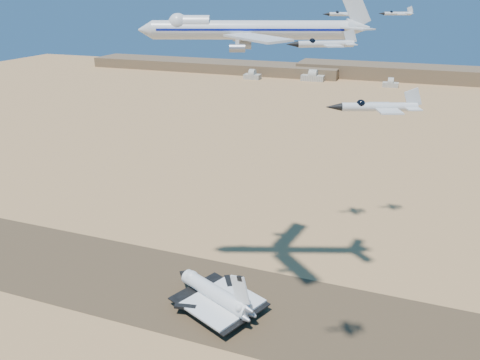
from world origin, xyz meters
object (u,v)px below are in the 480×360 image
(crew_a, at_px, (229,324))
(chase_jet_d, at_px, (397,13))
(chase_jet_a, at_px, (324,44))
(carrier_747, at_px, (243,30))
(chase_jet_c, at_px, (344,14))
(chase_jet_b, at_px, (377,107))
(shuttle, at_px, (215,294))
(crew_b, at_px, (225,323))
(crew_c, at_px, (230,321))

(crew_a, xyz_separation_m, chase_jet_d, (40.85, 82.31, 101.10))
(crew_a, xyz_separation_m, chase_jet_a, (32.34, -27.21, 99.34))
(carrier_747, relative_size, chase_jet_c, 4.77)
(chase_jet_b, bearing_deg, shuttle, 116.36)
(crew_b, height_order, chase_jet_a, chase_jet_a)
(crew_b, height_order, crew_c, crew_b)
(carrier_747, xyz_separation_m, crew_c, (1.33, -16.80, -98.18))
(shuttle, xyz_separation_m, crew_a, (9.01, -8.85, -4.29))
(chase_jet_a, bearing_deg, shuttle, 112.85)
(crew_c, xyz_separation_m, chase_jet_c, (21.98, 67.71, 101.22))
(crew_c, bearing_deg, chase_jet_b, 152.35)
(crew_c, bearing_deg, chase_jet_d, -100.74)
(carrier_747, bearing_deg, chase_jet_b, -71.59)
(crew_a, height_order, chase_jet_b, chase_jet_b)
(carrier_747, height_order, crew_b, carrier_747)
(shuttle, distance_m, chase_jet_b, 113.55)
(carrier_747, xyz_separation_m, chase_jet_a, (33.93, -45.85, 1.26))
(shuttle, height_order, chase_jet_a, chase_jet_a)
(crew_a, bearing_deg, chase_jet_c, -14.26)
(carrier_747, xyz_separation_m, crew_a, (1.59, -18.64, -98.09))
(crew_c, bearing_deg, shuttle, -22.34)
(shuttle, height_order, crew_b, shuttle)
(shuttle, bearing_deg, chase_jet_c, 87.00)
(crew_a, distance_m, crew_c, 1.86)
(crew_b, height_order, chase_jet_d, chase_jet_d)
(crew_a, bearing_deg, chase_jet_d, -23.31)
(crew_c, xyz_separation_m, chase_jet_a, (32.59, -29.05, 99.44))
(shuttle, bearing_deg, crew_a, -20.61)
(carrier_747, xyz_separation_m, chase_jet_b, (46.39, -60.26, -7.49))
(crew_a, xyz_separation_m, chase_jet_b, (44.80, -41.63, 90.60))
(chase_jet_c, distance_m, chase_jet_d, 23.00)
(carrier_747, relative_size, chase_jet_b, 4.45)
(crew_a, xyz_separation_m, crew_c, (-0.26, 1.84, -0.09))
(carrier_747, height_order, crew_c, carrier_747)
(chase_jet_d, bearing_deg, crew_b, -139.43)
(crew_a, relative_size, chase_jet_a, 0.14)
(chase_jet_c, bearing_deg, carrier_747, -141.57)
(crew_b, xyz_separation_m, chase_jet_b, (46.21, -41.73, 90.65))
(crew_c, relative_size, chase_jet_c, 0.11)
(shuttle, distance_m, chase_jet_a, 109.75)
(carrier_747, height_order, chase_jet_a, carrier_747)
(chase_jet_a, relative_size, chase_jet_c, 0.92)
(shuttle, relative_size, chase_jet_c, 2.70)
(crew_a, relative_size, crew_b, 1.06)
(carrier_747, xyz_separation_m, chase_jet_c, (23.31, 50.91, 3.04))
(chase_jet_a, bearing_deg, chase_jet_b, -75.20)
(carrier_747, bearing_deg, crew_c, -104.63)
(chase_jet_d, bearing_deg, chase_jet_a, -116.67)
(carrier_747, relative_size, chase_jet_a, 5.19)
(chase_jet_b, relative_size, chase_jet_d, 1.19)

